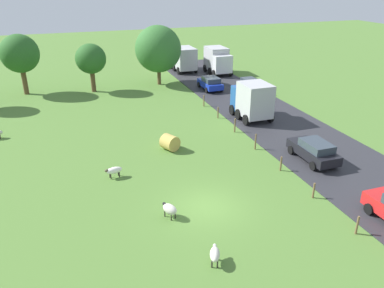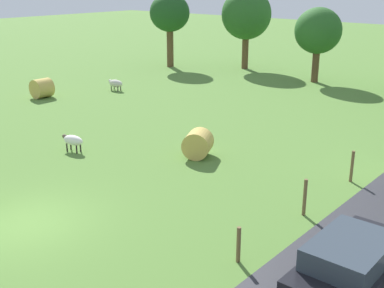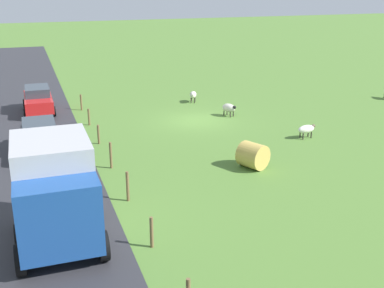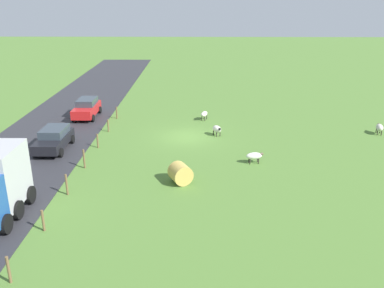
# 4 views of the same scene
# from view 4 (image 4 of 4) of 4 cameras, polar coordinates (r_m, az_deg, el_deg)

# --- Properties ---
(ground_plane) EXTENTS (160.00, 160.00, 0.00)m
(ground_plane) POSITION_cam_4_polar(r_m,az_deg,el_deg) (32.89, -0.64, 1.01)
(ground_plane) COLOR #517A33
(road_strip) EXTENTS (8.00, 80.00, 0.06)m
(road_strip) POSITION_cam_4_polar(r_m,az_deg,el_deg) (35.01, -19.38, 1.08)
(road_strip) COLOR #2D2D33
(road_strip) RESTS_ON ground_plane
(sheep_0) EXTENTS (0.93, 1.15, 0.83)m
(sheep_0) POSITION_cam_4_polar(r_m,az_deg,el_deg) (33.05, 3.45, 2.06)
(sheep_0) COLOR beige
(sheep_0) RESTS_ON ground_plane
(sheep_2) EXTENTS (0.81, 1.14, 0.78)m
(sheep_2) POSITION_cam_4_polar(r_m,az_deg,el_deg) (37.17, 1.69, 4.14)
(sheep_2) COLOR silver
(sheep_2) RESTS_ON ground_plane
(sheep_3) EXTENTS (0.73, 1.13, 0.84)m
(sheep_3) POSITION_cam_4_polar(r_m,az_deg,el_deg) (36.59, 24.44, 2.08)
(sheep_3) COLOR beige
(sheep_3) RESTS_ON ground_plane
(sheep_4) EXTENTS (1.22, 0.63, 0.76)m
(sheep_4) POSITION_cam_4_polar(r_m,az_deg,el_deg) (27.91, 8.59, -1.64)
(sheep_4) COLOR white
(sheep_4) RESTS_ON ground_plane
(hay_bale_1) EXTENTS (1.60, 1.58, 1.22)m
(hay_bale_1) POSITION_cam_4_polar(r_m,az_deg,el_deg) (24.79, -1.61, -4.08)
(hay_bale_1) COLOR tan
(hay_bale_1) RESTS_ON ground_plane
(fence_post_0) EXTENTS (0.12, 0.12, 1.09)m
(fence_post_0) POSITION_cam_4_polar(r_m,az_deg,el_deg) (38.22, -10.35, 4.27)
(fence_post_0) COLOR brown
(fence_post_0) RESTS_ON ground_plane
(fence_post_1) EXTENTS (0.12, 0.12, 1.03)m
(fence_post_1) POSITION_cam_4_polar(r_m,az_deg,el_deg) (34.67, -11.49, 2.51)
(fence_post_1) COLOR brown
(fence_post_1) RESTS_ON ground_plane
(fence_post_2) EXTENTS (0.12, 0.12, 1.07)m
(fence_post_2) POSITION_cam_4_polar(r_m,az_deg,el_deg) (31.17, -12.89, 0.43)
(fence_post_2) COLOR brown
(fence_post_2) RESTS_ON ground_plane
(fence_post_3) EXTENTS (0.12, 0.12, 1.29)m
(fence_post_3) POSITION_cam_4_polar(r_m,az_deg,el_deg) (27.70, -14.66, -2.00)
(fence_post_3) COLOR brown
(fence_post_3) RESTS_ON ground_plane
(fence_post_4) EXTENTS (0.12, 0.12, 1.26)m
(fence_post_4) POSITION_cam_4_polar(r_m,az_deg,el_deg) (24.39, -16.91, -5.37)
(fence_post_4) COLOR brown
(fence_post_4) RESTS_ON ground_plane
(fence_post_5) EXTENTS (0.12, 0.12, 1.11)m
(fence_post_5) POSITION_cam_4_polar(r_m,az_deg,el_deg) (21.26, -19.86, -9.90)
(fence_post_5) COLOR brown
(fence_post_5) RESTS_ON ground_plane
(fence_post_6) EXTENTS (0.12, 0.12, 1.20)m
(fence_post_6) POSITION_cam_4_polar(r_m,az_deg,el_deg) (18.32, -23.97, -15.56)
(fence_post_6) COLOR brown
(fence_post_6) RESTS_ON ground_plane
(car_1) EXTENTS (2.04, 4.30, 1.57)m
(car_1) POSITION_cam_4_polar(r_m,az_deg,el_deg) (31.44, -18.52, 0.71)
(car_1) COLOR black
(car_1) RESTS_ON road_strip
(car_2) EXTENTS (1.96, 4.26, 1.65)m
(car_2) POSITION_cam_4_polar(r_m,az_deg,el_deg) (38.99, -14.32, 4.85)
(car_2) COLOR red
(car_2) RESTS_ON road_strip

